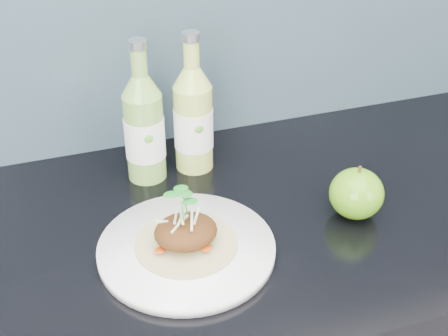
{
  "coord_description": "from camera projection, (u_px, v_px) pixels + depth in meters",
  "views": [
    {
      "loc": [
        -0.23,
        0.93,
        1.52
      ],
      "look_at": [
        0.03,
        1.69,
        1.0
      ],
      "focal_mm": 50.0,
      "sensor_mm": 36.0,
      "label": 1
    }
  ],
  "objects": [
    {
      "name": "dinner_plate",
      "position": [
        187.0,
        249.0,
        0.94
      ],
      "size": [
        0.28,
        0.28,
        0.02
      ],
      "color": "white",
      "rests_on": "kitchen_counter"
    },
    {
      "name": "green_apple",
      "position": [
        356.0,
        194.0,
        1.0
      ],
      "size": [
        0.09,
        0.09,
        0.09
      ],
      "rotation": [
        0.0,
        0.0,
        -0.06
      ],
      "color": "#31820E",
      "rests_on": "kitchen_counter"
    },
    {
      "name": "cider_bottle_left",
      "position": [
        144.0,
        128.0,
        1.07
      ],
      "size": [
        0.07,
        0.07,
        0.26
      ],
      "rotation": [
        0.0,
        0.0,
        0.0
      ],
      "color": "#75A645",
      "rests_on": "kitchen_counter"
    },
    {
      "name": "pork_taco",
      "position": [
        186.0,
        230.0,
        0.92
      ],
      "size": [
        0.15,
        0.15,
        0.1
      ],
      "color": "tan",
      "rests_on": "dinner_plate"
    },
    {
      "name": "cider_bottle_right",
      "position": [
        193.0,
        119.0,
        1.1
      ],
      "size": [
        0.09,
        0.09,
        0.26
      ],
      "rotation": [
        0.0,
        0.0,
        -0.28
      ],
      "color": "#B1C954",
      "rests_on": "kitchen_counter"
    }
  ]
}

